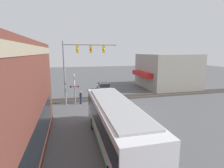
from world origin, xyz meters
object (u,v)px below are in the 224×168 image
at_px(crossing_signal, 75,86).
at_px(parked_car_silver, 104,87).
at_px(city_bus, 116,123).
at_px(pedestrian_at_crossing, 81,98).

bearing_deg(crossing_signal, parked_car_silver, -36.80).
bearing_deg(parked_car_silver, city_bus, 171.48).
bearing_deg(city_bus, parked_car_silver, -8.52).
relative_size(parked_car_silver, pedestrian_at_crossing, 2.59).
height_order(city_bus, pedestrian_at_crossing, city_bus).
relative_size(city_bus, parked_car_silver, 2.50).
bearing_deg(pedestrian_at_crossing, crossing_signal, 93.08).
bearing_deg(crossing_signal, city_bus, -167.70).
height_order(city_bus, crossing_signal, crossing_signal).
height_order(crossing_signal, parked_car_silver, crossing_signal).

